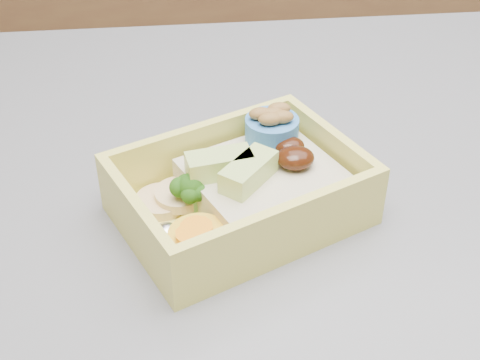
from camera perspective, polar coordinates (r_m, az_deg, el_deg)
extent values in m
cube|color=brown|center=(1.77, -5.74, 10.49)|extent=(3.20, 0.60, 0.90)
cube|color=#35353A|center=(0.44, -5.03, -12.09)|extent=(1.24, 0.84, 0.04)
cube|color=#DED55C|center=(0.48, 0.00, -2.70)|extent=(0.20, 0.18, 0.01)
cube|color=#DED55C|center=(0.51, -3.24, 2.83)|extent=(0.15, 0.08, 0.04)
cube|color=#DED55C|center=(0.43, 3.82, -4.30)|extent=(0.15, 0.08, 0.04)
cube|color=#DED55C|center=(0.50, 7.69, 2.33)|extent=(0.05, 0.10, 0.04)
cube|color=#DED55C|center=(0.44, -8.82, -3.62)|extent=(0.05, 0.10, 0.04)
cube|color=tan|center=(0.48, 2.06, -0.40)|extent=(0.13, 0.13, 0.03)
ellipsoid|color=black|center=(0.47, 4.74, 1.90)|extent=(0.03, 0.03, 0.02)
ellipsoid|color=black|center=(0.49, 4.25, 2.92)|extent=(0.03, 0.03, 0.01)
cube|color=#BAD770|center=(0.46, 0.75, 0.71)|extent=(0.04, 0.05, 0.02)
cube|color=#BAD770|center=(0.46, -1.78, 1.37)|extent=(0.05, 0.03, 0.02)
cylinder|color=#73B561|center=(0.47, -4.14, -2.08)|extent=(0.01, 0.01, 0.01)
sphere|color=#215112|center=(0.46, -4.22, -0.49)|extent=(0.02, 0.02, 0.02)
sphere|color=#215112|center=(0.47, -3.63, -0.16)|extent=(0.01, 0.01, 0.01)
sphere|color=#215112|center=(0.46, -5.17, -0.63)|extent=(0.01, 0.01, 0.01)
sphere|color=#215112|center=(0.46, -3.54, -1.08)|extent=(0.01, 0.01, 0.01)
sphere|color=#215112|center=(0.46, -4.30, -1.27)|extent=(0.01, 0.01, 0.01)
sphere|color=#215112|center=(0.47, -4.67, -0.24)|extent=(0.01, 0.01, 0.01)
cylinder|color=gold|center=(0.44, -3.51, -5.39)|extent=(0.04, 0.04, 0.02)
cylinder|color=orange|center=(0.43, -3.74, -4.10)|extent=(0.02, 0.02, 0.00)
cylinder|color=orange|center=(0.42, -4.11, -4.69)|extent=(0.02, 0.02, 0.00)
cylinder|color=tan|center=(0.48, -6.76, -1.84)|extent=(0.04, 0.04, 0.01)
cylinder|color=tan|center=(0.48, -5.14, -1.28)|extent=(0.04, 0.04, 0.01)
ellipsoid|color=silver|center=(0.49, -4.11, 0.15)|extent=(0.02, 0.02, 0.02)
ellipsoid|color=silver|center=(0.45, -6.28, -4.71)|extent=(0.02, 0.02, 0.02)
cylinder|color=#3877C1|center=(0.50, 2.73, 4.32)|extent=(0.04, 0.04, 0.02)
ellipsoid|color=brown|center=(0.49, 2.78, 5.67)|extent=(0.02, 0.02, 0.01)
ellipsoid|color=brown|center=(0.50, 3.34, 6.10)|extent=(0.02, 0.02, 0.01)
ellipsoid|color=brown|center=(0.49, 1.77, 5.68)|extent=(0.02, 0.02, 0.01)
ellipsoid|color=brown|center=(0.49, 3.61, 5.40)|extent=(0.02, 0.02, 0.01)
ellipsoid|color=brown|center=(0.49, 2.59, 5.21)|extent=(0.02, 0.02, 0.01)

